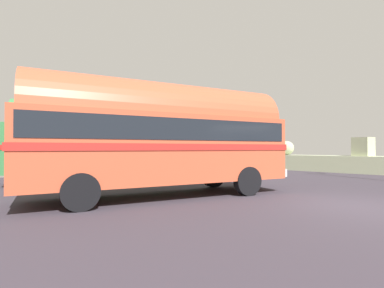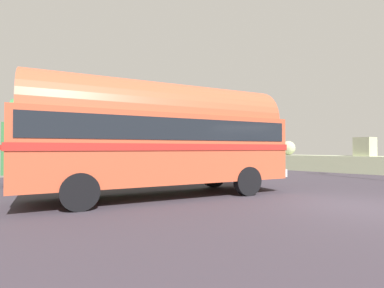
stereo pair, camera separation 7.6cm
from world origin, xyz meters
The scene contains 3 objects.
ground centered at (0.00, 0.00, 0.01)m, with size 32.00×26.00×0.02m.
vintage_coach centered at (-5.15, -2.51, 2.05)m, with size 5.32×8.87×3.70m.
second_coach centered at (-10.32, -1.30, 2.05)m, with size 5.97×8.74×3.70m.
Camera 1 is at (1.78, -8.73, 1.59)m, focal length 26.54 mm.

